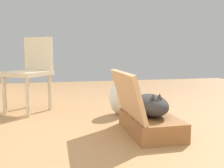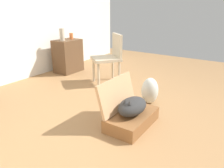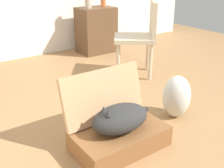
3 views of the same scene
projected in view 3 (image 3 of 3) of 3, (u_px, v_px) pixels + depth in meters
name	position (u px, v px, depth m)	size (l,w,h in m)	color
ground_plane	(102.00, 123.00, 2.40)	(7.68, 7.68, 0.00)	#9E7247
suitcase_base	(120.00, 139.00, 2.05)	(0.68, 0.39, 0.16)	brown
suitcase_lid	(104.00, 95.00, 2.10)	(0.68, 0.39, 0.04)	tan
cat	(120.00, 118.00, 1.98)	(0.52, 0.28, 0.21)	#2D2D2D
plastic_bag_white	(177.00, 96.00, 2.44)	(0.25, 0.24, 0.38)	silver
side_table	(96.00, 30.00, 4.25)	(0.54, 0.39, 0.68)	brown
vase_tall	(88.00, 0.00, 3.99)	(0.10, 0.10, 0.24)	#B7AD99
vase_short	(103.00, 2.00, 4.16)	(0.08, 0.08, 0.12)	#CC6B38
chair	(140.00, 35.00, 3.28)	(0.63, 0.62, 0.88)	beige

